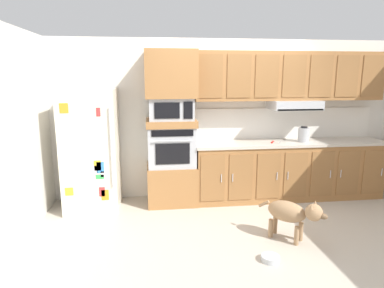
# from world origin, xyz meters

# --- Properties ---
(ground_plane) EXTENTS (9.60, 9.60, 0.00)m
(ground_plane) POSITION_xyz_m (0.00, 0.00, 0.00)
(ground_plane) COLOR #B2A899
(back_kitchen_wall) EXTENTS (6.20, 0.12, 2.50)m
(back_kitchen_wall) POSITION_xyz_m (0.00, 1.11, 1.25)
(back_kitchen_wall) COLOR silver
(back_kitchen_wall) RESTS_ON ground
(side_panel_left) EXTENTS (0.12, 7.10, 2.50)m
(side_panel_left) POSITION_xyz_m (-2.80, 0.00, 1.25)
(side_panel_left) COLOR silver
(side_panel_left) RESTS_ON ground
(refrigerator) EXTENTS (0.76, 0.73, 1.76)m
(refrigerator) POSITION_xyz_m (-2.09, 0.68, 0.88)
(refrigerator) COLOR silver
(refrigerator) RESTS_ON ground
(oven_base_cabinet) EXTENTS (0.74, 0.62, 0.60)m
(oven_base_cabinet) POSITION_xyz_m (-0.92, 0.75, 0.30)
(oven_base_cabinet) COLOR #996638
(oven_base_cabinet) RESTS_ON ground
(built_in_oven) EXTENTS (0.70, 0.62, 0.60)m
(built_in_oven) POSITION_xyz_m (-0.92, 0.75, 0.90)
(built_in_oven) COLOR #A8AAAF
(built_in_oven) RESTS_ON oven_base_cabinet
(appliance_mid_shelf) EXTENTS (0.74, 0.62, 0.10)m
(appliance_mid_shelf) POSITION_xyz_m (-0.92, 0.75, 1.25)
(appliance_mid_shelf) COLOR #996638
(appliance_mid_shelf) RESTS_ON built_in_oven
(microwave) EXTENTS (0.64, 0.54, 0.32)m
(microwave) POSITION_xyz_m (-0.92, 0.75, 1.46)
(microwave) COLOR #A8AAAF
(microwave) RESTS_ON appliance_mid_shelf
(appliance_upper_cabinet) EXTENTS (0.74, 0.62, 0.68)m
(appliance_upper_cabinet) POSITION_xyz_m (-0.92, 0.75, 1.96)
(appliance_upper_cabinet) COLOR #996638
(appliance_upper_cabinet) RESTS_ON microwave
(lower_cabinet_run) EXTENTS (2.99, 0.63, 0.88)m
(lower_cabinet_run) POSITION_xyz_m (0.95, 0.75, 0.44)
(lower_cabinet_run) COLOR #996638
(lower_cabinet_run) RESTS_ON ground
(countertop_slab) EXTENTS (3.03, 0.64, 0.04)m
(countertop_slab) POSITION_xyz_m (0.95, 0.75, 0.90)
(countertop_slab) COLOR #BCB2A3
(countertop_slab) RESTS_ON lower_cabinet_run
(backsplash_panel) EXTENTS (3.03, 0.02, 0.50)m
(backsplash_panel) POSITION_xyz_m (0.95, 1.04, 1.17)
(backsplash_panel) COLOR silver
(backsplash_panel) RESTS_ON countertop_slab
(upper_cabinet_with_hood) EXTENTS (2.99, 0.48, 0.88)m
(upper_cabinet_with_hood) POSITION_xyz_m (0.95, 0.87, 1.90)
(upper_cabinet_with_hood) COLOR #996638
(upper_cabinet_with_hood) RESTS_ON backsplash_panel
(screwdriver) EXTENTS (0.17, 0.16, 0.03)m
(screwdriver) POSITION_xyz_m (0.65, 0.66, 0.93)
(screwdriver) COLOR red
(screwdriver) RESTS_ON countertop_slab
(electric_kettle) EXTENTS (0.17, 0.17, 0.24)m
(electric_kettle) POSITION_xyz_m (1.16, 0.70, 1.03)
(electric_kettle) COLOR #A8AAAF
(electric_kettle) RESTS_ON countertop_slab
(dog) EXTENTS (0.63, 0.62, 0.54)m
(dog) POSITION_xyz_m (0.42, -0.67, 0.35)
(dog) COLOR #997551
(dog) RESTS_ON ground
(dog_food_bowl) EXTENTS (0.20, 0.20, 0.06)m
(dog_food_bowl) POSITION_xyz_m (0.01, -1.08, 0.03)
(dog_food_bowl) COLOR #B2B7BC
(dog_food_bowl) RESTS_ON ground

